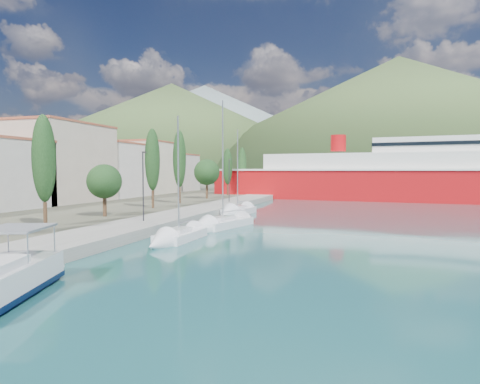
% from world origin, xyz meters
% --- Properties ---
extents(ground, '(1400.00, 1400.00, 0.00)m').
position_xyz_m(ground, '(0.00, 120.00, 0.00)').
color(ground, '#1E5457').
extents(quay, '(5.00, 88.00, 0.80)m').
position_xyz_m(quay, '(-9.00, 26.00, 0.40)').
color(quay, gray).
rests_on(quay, ground).
extents(land_strip, '(70.00, 148.00, 0.70)m').
position_xyz_m(land_strip, '(-47.00, 36.00, 0.35)').
color(land_strip, '#565644').
rests_on(land_strip, ground).
extents(hills_far, '(1480.00, 900.00, 180.00)m').
position_xyz_m(hills_far, '(138.59, 618.73, 77.39)').
color(hills_far, gray).
rests_on(hills_far, ground).
extents(hills_near, '(1010.00, 520.00, 115.00)m').
position_xyz_m(hills_near, '(98.04, 372.50, 49.18)').
color(hills_near, '#425A2E').
rests_on(hills_near, ground).
extents(town_buildings, '(9.20, 69.20, 11.30)m').
position_xyz_m(town_buildings, '(-32.00, 36.91, 5.57)').
color(town_buildings, beige).
rests_on(town_buildings, land_strip).
extents(tree_row, '(4.18, 62.36, 10.08)m').
position_xyz_m(tree_row, '(-14.94, 33.18, 5.64)').
color(tree_row, '#47301E').
rests_on(tree_row, land_strip).
extents(lamp_posts, '(0.15, 45.73, 6.06)m').
position_xyz_m(lamp_posts, '(-9.00, 15.05, 4.08)').
color(lamp_posts, '#2D2D33').
rests_on(lamp_posts, quay).
extents(sailboat_near, '(2.32, 7.04, 10.02)m').
position_xyz_m(sailboat_near, '(-3.77, 9.25, 0.28)').
color(sailboat_near, silver).
rests_on(sailboat_near, ground).
extents(sailboat_mid, '(4.47, 8.93, 12.43)m').
position_xyz_m(sailboat_mid, '(-3.33, 16.40, 0.30)').
color(sailboat_mid, silver).
rests_on(sailboat_mid, ground).
extents(sailboat_far, '(3.28, 7.72, 11.01)m').
position_xyz_m(sailboat_far, '(-5.16, 27.70, 0.31)').
color(sailboat_far, silver).
rests_on(sailboat_far, ground).
extents(ferry, '(63.87, 18.73, 12.50)m').
position_xyz_m(ferry, '(13.62, 60.27, 3.80)').
color(ferry, '#B60D11').
rests_on(ferry, ground).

